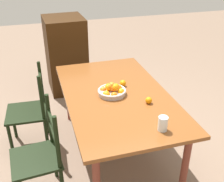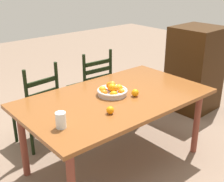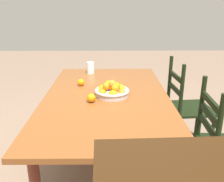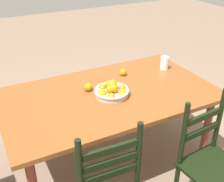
{
  "view_description": "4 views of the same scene",
  "coord_description": "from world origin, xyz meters",
  "px_view_note": "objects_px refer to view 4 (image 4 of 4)",
  "views": [
    {
      "loc": [
        -2.35,
        0.74,
        2.1
      ],
      "look_at": [
        -0.0,
        0.05,
        0.77
      ],
      "focal_mm": 44.21,
      "sensor_mm": 36.0,
      "label": 1
    },
    {
      "loc": [
        -1.67,
        -1.91,
        1.83
      ],
      "look_at": [
        -0.0,
        0.05,
        0.77
      ],
      "focal_mm": 47.44,
      "sensor_mm": 36.0,
      "label": 2
    },
    {
      "loc": [
        1.94,
        0.03,
        1.47
      ],
      "look_at": [
        -0.0,
        0.05,
        0.77
      ],
      "focal_mm": 39.76,
      "sensor_mm": 36.0,
      "label": 3
    },
    {
      "loc": [
        0.93,
        1.84,
        1.89
      ],
      "look_at": [
        -0.0,
        0.05,
        0.77
      ],
      "focal_mm": 45.43,
      "sensor_mm": 36.0,
      "label": 4
    }
  ],
  "objects_px": {
    "dining_table": "(109,100)",
    "orange_loose_1": "(88,87)",
    "drinking_glass": "(164,63)",
    "chair_near_window": "(211,165)",
    "orange_loose_0": "(123,72)",
    "fruit_bowl": "(112,90)"
  },
  "relations": [
    {
      "from": "dining_table",
      "to": "orange_loose_1",
      "type": "height_order",
      "value": "orange_loose_1"
    },
    {
      "from": "dining_table",
      "to": "drinking_glass",
      "type": "distance_m",
      "value": 0.73
    },
    {
      "from": "fruit_bowl",
      "to": "orange_loose_1",
      "type": "xyz_separation_m",
      "value": [
        0.14,
        -0.16,
        -0.01
      ]
    },
    {
      "from": "fruit_bowl",
      "to": "orange_loose_0",
      "type": "xyz_separation_m",
      "value": [
        -0.27,
        -0.29,
        -0.01
      ]
    },
    {
      "from": "orange_loose_0",
      "to": "fruit_bowl",
      "type": "bearing_deg",
      "value": 47.44
    },
    {
      "from": "dining_table",
      "to": "chair_near_window",
      "type": "relative_size",
      "value": 1.87
    },
    {
      "from": "dining_table",
      "to": "orange_loose_0",
      "type": "relative_size",
      "value": 27.82
    },
    {
      "from": "dining_table",
      "to": "orange_loose_0",
      "type": "xyz_separation_m",
      "value": [
        -0.27,
        -0.24,
        0.11
      ]
    },
    {
      "from": "chair_near_window",
      "to": "orange_loose_0",
      "type": "relative_size",
      "value": 14.86
    },
    {
      "from": "fruit_bowl",
      "to": "drinking_glass",
      "type": "bearing_deg",
      "value": -161.75
    },
    {
      "from": "fruit_bowl",
      "to": "drinking_glass",
      "type": "height_order",
      "value": "fruit_bowl"
    },
    {
      "from": "chair_near_window",
      "to": "orange_loose_1",
      "type": "distance_m",
      "value": 1.13
    },
    {
      "from": "orange_loose_1",
      "to": "drinking_glass",
      "type": "relative_size",
      "value": 0.55
    },
    {
      "from": "dining_table",
      "to": "drinking_glass",
      "type": "bearing_deg",
      "value": -165.35
    },
    {
      "from": "drinking_glass",
      "to": "fruit_bowl",
      "type": "bearing_deg",
      "value": 18.25
    },
    {
      "from": "orange_loose_0",
      "to": "orange_loose_1",
      "type": "relative_size",
      "value": 0.92
    },
    {
      "from": "orange_loose_0",
      "to": "drinking_glass",
      "type": "bearing_deg",
      "value": 172.02
    },
    {
      "from": "dining_table",
      "to": "chair_near_window",
      "type": "xyz_separation_m",
      "value": [
        -0.41,
        0.82,
        -0.22
      ]
    },
    {
      "from": "dining_table",
      "to": "fruit_bowl",
      "type": "relative_size",
      "value": 6.14
    },
    {
      "from": "chair_near_window",
      "to": "orange_loose_0",
      "type": "distance_m",
      "value": 1.12
    },
    {
      "from": "orange_loose_1",
      "to": "chair_near_window",
      "type": "bearing_deg",
      "value": 120.28
    },
    {
      "from": "fruit_bowl",
      "to": "drinking_glass",
      "type": "relative_size",
      "value": 2.31
    }
  ]
}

